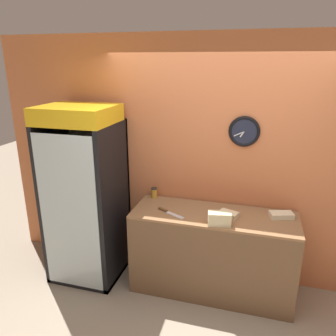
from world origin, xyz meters
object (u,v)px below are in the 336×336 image
at_px(beverage_cooler, 87,185).
at_px(sandwich_stack_bottom, 219,222).
at_px(chefs_knife, 167,212).
at_px(condiment_jar, 154,193).
at_px(sandwich_stack_middle, 220,216).
at_px(sandwich_flat_left, 228,214).
at_px(sandwich_flat_right, 281,215).

distance_m(beverage_cooler, sandwich_stack_bottom, 1.54).
height_order(chefs_knife, condiment_jar, condiment_jar).
distance_m(sandwich_stack_middle, chefs_knife, 0.58).
bearing_deg(sandwich_flat_left, beverage_cooler, 179.60).
relative_size(beverage_cooler, sandwich_stack_bottom, 8.44).
xyz_separation_m(sandwich_stack_middle, chefs_knife, (-0.56, 0.12, -0.09)).
distance_m(beverage_cooler, sandwich_flat_right, 2.11).
height_order(sandwich_flat_left, chefs_knife, sandwich_flat_left).
bearing_deg(sandwich_stack_middle, sandwich_flat_right, 28.76).
distance_m(sandwich_stack_bottom, sandwich_stack_middle, 0.06).
bearing_deg(chefs_knife, sandwich_flat_left, 6.16).
xyz_separation_m(sandwich_stack_bottom, sandwich_stack_middle, (0.00, 0.00, 0.06)).
relative_size(sandwich_flat_left, sandwich_flat_right, 0.86).
relative_size(sandwich_stack_middle, condiment_jar, 1.99).
xyz_separation_m(sandwich_stack_bottom, sandwich_flat_right, (0.58, 0.32, -0.00)).
bearing_deg(sandwich_stack_middle, beverage_cooler, 172.36).
bearing_deg(sandwich_stack_middle, chefs_knife, 167.34).
height_order(sandwich_stack_bottom, sandwich_flat_right, sandwich_stack_bottom).
relative_size(sandwich_flat_left, condiment_jar, 1.82).
relative_size(beverage_cooler, sandwich_flat_left, 9.14).
bearing_deg(sandwich_flat_right, sandwich_stack_bottom, -151.24).
bearing_deg(sandwich_stack_bottom, sandwich_stack_middle, 0.00).
height_order(sandwich_flat_left, condiment_jar, condiment_jar).
height_order(sandwich_flat_right, condiment_jar, condiment_jar).
xyz_separation_m(sandwich_flat_right, chefs_knife, (-1.14, -0.19, -0.02)).
height_order(sandwich_stack_middle, sandwich_flat_right, sandwich_stack_middle).
bearing_deg(sandwich_flat_left, sandwich_flat_right, 13.90).
bearing_deg(sandwich_stack_bottom, condiment_jar, 150.59).
xyz_separation_m(beverage_cooler, chefs_knife, (0.96, -0.08, -0.17)).
bearing_deg(sandwich_stack_bottom, chefs_knife, 167.34).
distance_m(beverage_cooler, chefs_knife, 0.98).
relative_size(sandwich_flat_right, chefs_knife, 0.81).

